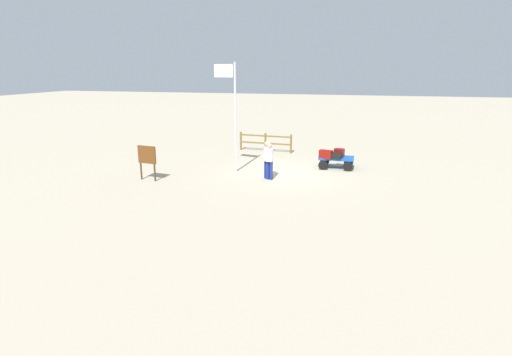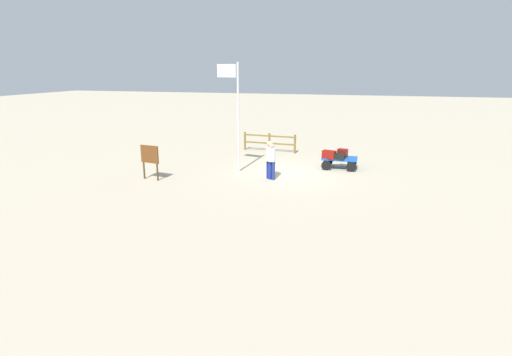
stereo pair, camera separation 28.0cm
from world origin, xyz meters
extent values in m
plane|color=#B7AA8F|center=(0.00, 0.00, 0.00)|extent=(120.00, 120.00, 0.00)
cube|color=blue|center=(-2.21, -1.62, 0.51)|extent=(1.72, 1.02, 0.10)
cube|color=blue|center=(-1.40, -1.61, 0.51)|extent=(0.09, 0.95, 0.10)
cylinder|color=black|center=(-1.62, -1.09, 0.23)|extent=(0.47, 0.13, 0.46)
cylinder|color=black|center=(-1.60, -2.13, 0.23)|extent=(0.47, 0.13, 0.46)
cylinder|color=black|center=(-2.81, -1.11, 0.23)|extent=(0.47, 0.13, 0.46)
cylinder|color=black|center=(-2.80, -2.15, 0.23)|extent=(0.47, 0.13, 0.46)
cube|color=maroon|center=(-2.32, -1.76, 0.76)|extent=(0.53, 0.44, 0.40)
cube|color=black|center=(-2.17, -1.23, 0.69)|extent=(0.65, 0.41, 0.26)
cube|color=maroon|center=(-1.72, -1.24, 0.76)|extent=(0.70, 0.51, 0.38)
cylinder|color=navy|center=(0.58, 1.30, 0.41)|extent=(0.14, 0.14, 0.83)
cylinder|color=navy|center=(0.74, 1.18, 0.41)|extent=(0.14, 0.14, 0.83)
cylinder|color=white|center=(0.66, 1.24, 1.15)|extent=(0.44, 0.44, 0.64)
sphere|color=tan|center=(0.66, 1.24, 1.60)|extent=(0.25, 0.25, 0.25)
cylinder|color=navy|center=(0.44, 1.36, 0.42)|extent=(0.14, 0.14, 0.83)
cylinder|color=navy|center=(0.63, 1.29, 0.42)|extent=(0.14, 0.14, 0.83)
cylinder|color=white|center=(0.54, 1.33, 1.12)|extent=(0.40, 0.40, 0.58)
sphere|color=tan|center=(0.54, 1.33, 1.52)|extent=(0.22, 0.22, 0.22)
cylinder|color=silver|center=(2.42, 0.28, 2.55)|extent=(0.10, 0.10, 5.10)
cube|color=white|center=(2.96, 0.28, 4.71)|extent=(0.97, 0.26, 0.58)
cylinder|color=#4C3319|center=(5.35, 2.87, 0.38)|extent=(0.08, 0.08, 0.77)
cylinder|color=#4C3319|center=(6.08, 2.76, 0.38)|extent=(0.08, 0.08, 0.77)
cube|color=brown|center=(5.71, 2.81, 1.16)|extent=(0.92, 0.20, 0.78)
cylinder|color=brown|center=(0.61, -4.72, 0.55)|extent=(0.12, 0.12, 1.10)
cylinder|color=brown|center=(2.17, -4.84, 0.55)|extent=(0.12, 0.12, 1.10)
cylinder|color=brown|center=(3.73, -4.97, 0.55)|extent=(0.12, 0.12, 1.10)
cube|color=brown|center=(2.17, -4.84, 0.93)|extent=(3.13, 0.33, 0.08)
cube|color=brown|center=(2.17, -4.84, 0.49)|extent=(3.13, 0.33, 0.08)
camera|label=1|loc=(-3.37, 18.75, 4.83)|focal=28.96mm
camera|label=2|loc=(-3.64, 18.68, 4.83)|focal=28.96mm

